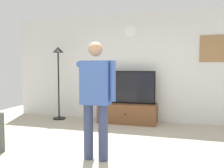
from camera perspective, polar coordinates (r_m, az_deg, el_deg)
name	(u,v)px	position (r m, az deg, el deg)	size (l,w,h in m)	color
ground_plane	(89,164)	(3.57, -5.55, -18.45)	(8.40, 8.40, 0.00)	#B2A893
back_wall	(131,68)	(6.14, 4.54, 3.93)	(6.40, 0.10, 2.70)	silver
tv_stand	(128,113)	(5.91, 3.71, -6.95)	(1.41, 0.56, 0.47)	brown
television	(128,87)	(5.86, 3.84, -0.77)	(1.32, 0.07, 0.80)	black
wall_clock	(130,31)	(6.14, 4.39, 12.38)	(0.28, 0.28, 0.03)	white
framed_picture	(217,48)	(6.03, 23.79, 7.74)	(0.77, 0.04, 0.61)	#997047
floor_lamp	(58,68)	(6.37, -12.65, 3.79)	(0.32, 0.32, 1.88)	black
person_standing_nearer_lamp	(96,94)	(3.50, -3.85, -2.29)	(0.60, 0.78, 1.73)	#384266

